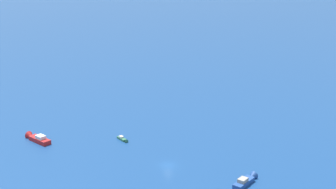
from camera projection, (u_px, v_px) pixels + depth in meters
ground_plane at (168, 165)px, 123.87m from camera, size 2000.00×2000.00×0.00m
motorboat_inshore at (37, 138)px, 140.89m from camera, size 10.87×5.10×3.06m
motorboat_offshore at (123, 139)px, 141.36m from camera, size 5.09×1.36×1.47m
motorboat_trailing at (246, 181)px, 113.62m from camera, size 4.59×9.33×2.62m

